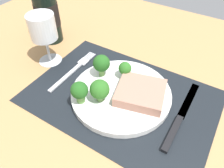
% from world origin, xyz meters
% --- Properties ---
extents(ground_plane, '(1.40, 1.10, 0.03)m').
position_xyz_m(ground_plane, '(0.00, 0.00, -0.01)').
color(ground_plane, tan).
extents(placemat, '(0.46, 0.31, 0.00)m').
position_xyz_m(placemat, '(0.00, 0.00, 0.00)').
color(placemat, black).
rests_on(placemat, ground_plane).
extents(plate, '(0.25, 0.25, 0.02)m').
position_xyz_m(plate, '(0.00, 0.00, 0.01)').
color(plate, white).
rests_on(plate, placemat).
extents(steak, '(0.13, 0.13, 0.03)m').
position_xyz_m(steak, '(0.05, 0.01, 0.03)').
color(steak, tan).
rests_on(steak, plate).
extents(broccoli_back_left, '(0.04, 0.04, 0.06)m').
position_xyz_m(broccoli_back_left, '(-0.07, 0.03, 0.06)').
color(broccoli_back_left, '#6B994C').
rests_on(broccoli_back_left, plate).
extents(broccoli_near_steak, '(0.04, 0.04, 0.06)m').
position_xyz_m(broccoli_near_steak, '(-0.06, -0.08, 0.05)').
color(broccoli_near_steak, '#5B8942').
rests_on(broccoli_near_steak, plate).
extents(broccoli_front_edge, '(0.03, 0.03, 0.05)m').
position_xyz_m(broccoli_front_edge, '(-0.02, 0.05, 0.05)').
color(broccoli_front_edge, '#5B8942').
rests_on(broccoli_front_edge, plate).
extents(broccoli_center, '(0.05, 0.05, 0.06)m').
position_xyz_m(broccoli_center, '(-0.03, -0.05, 0.05)').
color(broccoli_center, '#6B994C').
rests_on(broccoli_center, plate).
extents(fork, '(0.02, 0.19, 0.01)m').
position_xyz_m(fork, '(-0.16, 0.01, 0.01)').
color(fork, silver).
rests_on(fork, placemat).
extents(knife, '(0.02, 0.23, 0.01)m').
position_xyz_m(knife, '(0.15, 0.01, 0.01)').
color(knife, black).
rests_on(knife, placemat).
extents(wine_bottle, '(0.07, 0.07, 0.29)m').
position_xyz_m(wine_bottle, '(-0.33, 0.11, 0.11)').
color(wine_bottle, black).
rests_on(wine_bottle, ground_plane).
extents(wine_glass, '(0.07, 0.07, 0.15)m').
position_xyz_m(wine_glass, '(-0.25, 0.02, 0.10)').
color(wine_glass, silver).
rests_on(wine_glass, ground_plane).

